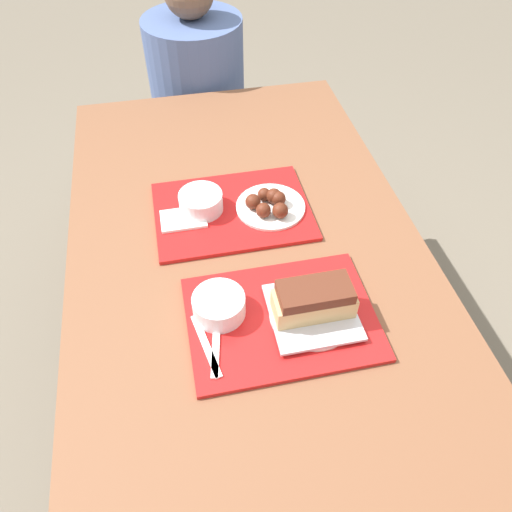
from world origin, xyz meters
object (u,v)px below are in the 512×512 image
Objects in this scene: tray_far at (232,211)px; bowl_coleslaw_far at (201,201)px; bowl_coleslaw_near at (219,305)px; person_seated_across at (197,76)px; tray_near at (281,318)px; brisket_sandwich_plate at (313,304)px; wings_plate_far at (270,204)px.

bowl_coleslaw_far reaches higher than tray_far.
bowl_coleslaw_far is at bearing 89.08° from bowl_coleslaw_near.
person_seated_across reaches higher than bowl_coleslaw_far.
tray_near is at bearing -72.00° from bowl_coleslaw_far.
bowl_coleslaw_far is at bearing -95.76° from person_seated_across.
tray_far is 0.41m from brisket_sandwich_plate.
bowl_coleslaw_near is (-0.09, -0.34, 0.04)m from tray_far.
bowl_coleslaw_near reaches higher than wings_plate_far.
tray_near and tray_far have the same top height.
brisket_sandwich_plate reaches higher than wings_plate_far.
brisket_sandwich_plate is 0.38m from wings_plate_far.
bowl_coleslaw_far is 0.19m from wings_plate_far.
brisket_sandwich_plate reaches higher than bowl_coleslaw_near.
bowl_coleslaw_near and bowl_coleslaw_far have the same top height.
tray_far is 0.09m from bowl_coleslaw_far.
bowl_coleslaw_near is at bearing -120.61° from wings_plate_far.
bowl_coleslaw_far is at bearing 108.00° from tray_near.
tray_near is at bearing 172.47° from brisket_sandwich_plate.
tray_near is at bearing -88.07° from person_seated_across.
tray_near is 1.00× the size of tray_far.
person_seated_across is (0.09, 0.87, -0.09)m from bowl_coleslaw_far.
wings_plate_far is at bearing 92.28° from brisket_sandwich_plate.
brisket_sandwich_plate is (0.12, -0.39, 0.05)m from tray_far.
tray_far is (-0.05, 0.39, 0.00)m from tray_near.
brisket_sandwich_plate is at bearing -87.72° from wings_plate_far.
tray_far is 3.56× the size of bowl_coleslaw_far.
person_seated_across is (0.09, 1.24, -0.09)m from bowl_coleslaw_near.
bowl_coleslaw_near reaches higher than tray_near.
wings_plate_far is (0.19, -0.04, -0.01)m from bowl_coleslaw_far.
person_seated_across reaches higher than bowl_coleslaw_near.
brisket_sandwich_plate is 1.63× the size of bowl_coleslaw_far.
person_seated_across is at bearing 95.01° from brisket_sandwich_plate.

